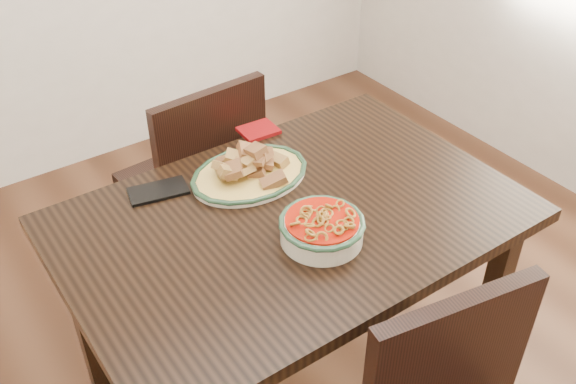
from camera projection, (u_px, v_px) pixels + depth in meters
dining_table at (292, 240)px, 1.80m from camera, size 1.23×0.82×0.75m
chair_far at (199, 178)px, 2.31m from camera, size 0.45×0.45×0.89m
fish_plate at (249, 165)px, 1.85m from camera, size 0.35×0.27×0.11m
noodle_bowl at (322, 226)px, 1.63m from camera, size 0.22×0.22×0.08m
smartphone at (158, 191)px, 1.82m from camera, size 0.18×0.12×0.01m
napkin at (258, 130)px, 2.08m from camera, size 0.12×0.10×0.01m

